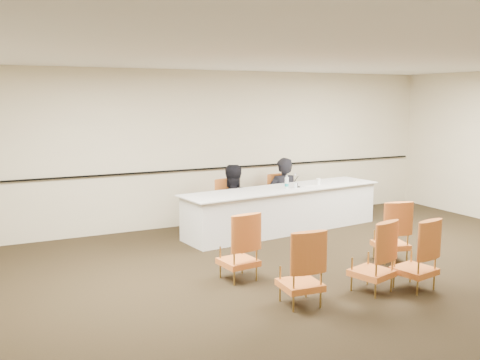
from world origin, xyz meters
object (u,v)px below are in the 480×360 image
at_px(panelist_main_chair, 283,198).
at_px(aud_chair_back_left, 300,267).
at_px(panelist_second, 231,210).
at_px(water_bottle, 287,182).
at_px(panel_table, 283,209).
at_px(microphone, 298,181).
at_px(aud_chair_front_right, 391,230).
at_px(aud_chair_front_left, 238,246).
at_px(aud_chair_back_right, 415,253).
at_px(panelist_main, 283,201).
at_px(drinking_glass, 295,185).
at_px(aud_chair_back_mid, 372,256).
at_px(coffee_cup, 318,182).
at_px(panelist_second_chair, 231,205).

height_order(panelist_main_chair, aud_chair_back_left, same).
height_order(panelist_second, water_bottle, panelist_second).
relative_size(panel_table, panelist_second, 2.35).
bearing_deg(microphone, aud_chair_front_right, -74.65).
height_order(panelist_main_chair, aud_chair_front_left, same).
relative_size(aud_chair_front_right, aud_chair_back_right, 1.00).
relative_size(panelist_main, water_bottle, 7.07).
xyz_separation_m(microphone, aud_chair_front_right, (0.22, -2.31, -0.46)).
bearing_deg(drinking_glass, aud_chair_back_mid, -104.75).
relative_size(panelist_main, microphone, 7.03).
bearing_deg(aud_chair_back_mid, drinking_glass, 59.32).
xyz_separation_m(panel_table, coffee_cup, (0.79, 0.01, 0.47)).
distance_m(aud_chair_front_left, aud_chair_back_mid, 1.78).
bearing_deg(drinking_glass, water_bottle, 175.22).
bearing_deg(aud_chair_back_left, panelist_main, 66.84).
bearing_deg(aud_chair_back_left, panelist_main_chair, 66.84).
height_order(panelist_main, aud_chair_back_left, panelist_main).
bearing_deg(panelist_second_chair, panelist_main_chair, -0.00).
bearing_deg(panelist_main, aud_chair_back_left, 68.22).
bearing_deg(panelist_main_chair, aud_chair_front_right, -94.51).
distance_m(panel_table, aud_chair_front_right, 2.41).
bearing_deg(water_bottle, coffee_cup, 7.14).
bearing_deg(panel_table, panelist_main, 53.16).
bearing_deg(panelist_main, drinking_glass, 83.35).
xyz_separation_m(drinking_glass, aud_chair_front_left, (-2.17, -1.99, -0.39)).
xyz_separation_m(panelist_main_chair, aud_chair_back_mid, (-1.00, -3.90, 0.00)).
xyz_separation_m(panelist_main, water_bottle, (-0.35, -0.72, 0.51)).
distance_m(panelist_second_chair, aud_chair_front_left, 2.81).
bearing_deg(aud_chair_back_mid, aud_chair_front_left, 122.72).
bearing_deg(panel_table, aud_chair_back_right, -98.14).
xyz_separation_m(panelist_second_chair, aud_chair_back_left, (-0.86, -3.73, 0.00)).
xyz_separation_m(water_bottle, aud_chair_back_mid, (-0.65, -3.18, -0.46)).
relative_size(drinking_glass, aud_chair_back_left, 0.11).
distance_m(panel_table, aud_chair_back_left, 3.66).
height_order(panelist_main, panelist_second_chair, panelist_main).
height_order(drinking_glass, aud_chair_back_left, aud_chair_back_left).
bearing_deg(aud_chair_front_left, panelist_main_chair, 42.97).
distance_m(panelist_main, aud_chair_front_left, 3.59).
bearing_deg(panelist_second_chair, aud_chair_back_right, -85.72).
distance_m(microphone, aud_chair_back_mid, 3.37).
bearing_deg(water_bottle, panelist_second, 146.23).
height_order(microphone, aud_chair_front_left, microphone).
height_order(panelist_second, drinking_glass, panelist_second).
distance_m(microphone, aud_chair_front_left, 3.07).
relative_size(drinking_glass, aud_chair_back_right, 0.11).
height_order(microphone, drinking_glass, microphone).
bearing_deg(drinking_glass, coffee_cup, 10.75).
distance_m(panel_table, panelist_main, 0.74).
bearing_deg(panelist_main, aud_chair_front_right, 98.75).
relative_size(microphone, aud_chair_front_right, 0.26).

